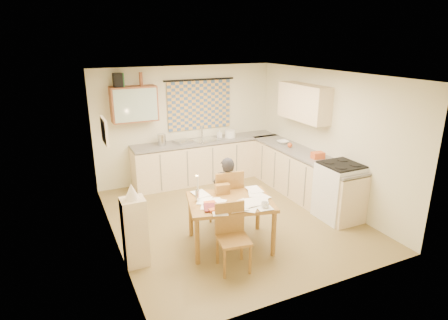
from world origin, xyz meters
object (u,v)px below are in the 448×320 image
counter_right (301,175)px  chair_far (226,209)px  counter_back (207,160)px  dining_table (230,223)px  shelf_stand (135,232)px  stove (339,191)px  person (227,194)px

counter_right → chair_far: (-1.93, -0.53, -0.13)m
counter_back → chair_far: size_ratio=3.19×
counter_right → chair_far: 2.01m
dining_table → shelf_stand: size_ratio=1.43×
counter_right → stove: stove is taller
person → counter_back: bearing=-73.2°
stove → dining_table: 2.13m
dining_table → shelf_stand: 1.42m
counter_right → dining_table: size_ratio=2.08×
stove → shelf_stand: size_ratio=1.01×
counter_back → counter_right: size_ratio=1.12×
counter_right → dining_table: 2.40m
dining_table → person: bearing=83.4°
counter_back → counter_right: bearing=-50.8°
person → chair_far: bearing=-65.1°
counter_back → stove: stove is taller
counter_right → chair_far: size_ratio=2.85×
dining_table → chair_far: size_ratio=1.37×
person → counter_right: bearing=-131.1°
chair_far → counter_back: bearing=-98.9°
person → shelf_stand: 1.65m
counter_right → shelf_stand: size_ratio=2.96×
counter_right → person: bearing=-162.6°
dining_table → chair_far: bearing=85.1°
person → stove: bearing=-162.1°
person → dining_table: bearing=100.9°
counter_back → dining_table: counter_back is taller
counter_right → shelf_stand: bearing=-164.1°
chair_far → shelf_stand: (-1.61, -0.47, 0.18)m
counter_back → stove: 3.04m
counter_right → stove: (0.00, -1.08, 0.05)m
stove → chair_far: bearing=164.2°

